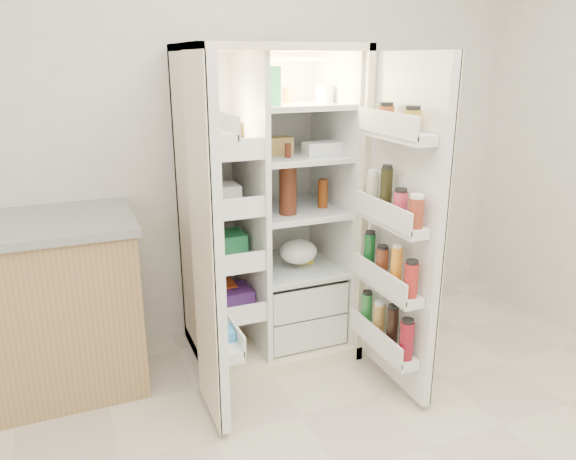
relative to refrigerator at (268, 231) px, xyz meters
name	(u,v)px	position (x,y,z in m)	size (l,w,h in m)	color
wall_back	(230,123)	(-0.12, 0.35, 0.61)	(4.00, 0.02, 2.70)	silver
refrigerator	(268,231)	(0.00, 0.00, 0.00)	(0.92, 0.70, 1.80)	beige
freezer_door	(208,250)	(-0.52, -0.60, 0.15)	(0.15, 0.40, 1.72)	silver
fridge_door	(402,234)	(0.46, -0.69, 0.13)	(0.17, 0.58, 1.72)	silver
kitchen_counter	(11,311)	(-1.42, 0.01, -0.27)	(1.30, 0.69, 0.95)	#987A4C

